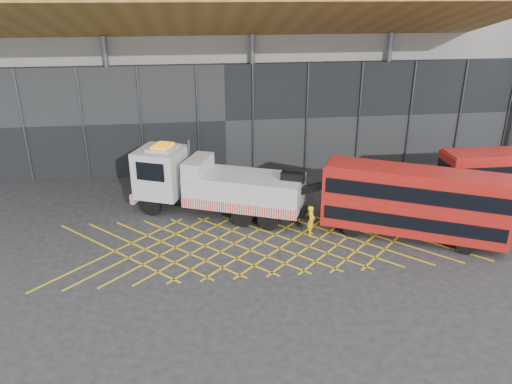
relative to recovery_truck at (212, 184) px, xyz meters
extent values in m
plane|color=#272729|center=(-0.64, -4.13, -1.97)|extent=(120.00, 120.00, 0.00)
cube|color=yellow|center=(-5.44, -4.13, -1.96)|extent=(7.16, 7.16, 0.01)
cube|color=yellow|center=(-5.44, -4.13, -1.96)|extent=(7.16, 7.16, 0.01)
cube|color=yellow|center=(-3.84, -4.13, -1.96)|extent=(7.16, 7.16, 0.01)
cube|color=yellow|center=(-3.84, -4.13, -1.96)|extent=(7.16, 7.16, 0.01)
cube|color=yellow|center=(-2.24, -4.13, -1.96)|extent=(7.16, 7.16, 0.01)
cube|color=yellow|center=(-2.24, -4.13, -1.96)|extent=(7.16, 7.16, 0.01)
cube|color=yellow|center=(-0.64, -4.13, -1.96)|extent=(7.16, 7.16, 0.01)
cube|color=yellow|center=(-0.64, -4.13, -1.96)|extent=(7.16, 7.16, 0.01)
cube|color=yellow|center=(0.96, -4.13, -1.96)|extent=(7.16, 7.16, 0.01)
cube|color=yellow|center=(0.96, -4.13, -1.96)|extent=(7.16, 7.16, 0.01)
cube|color=yellow|center=(2.56, -4.13, -1.96)|extent=(7.16, 7.16, 0.01)
cube|color=yellow|center=(2.56, -4.13, -1.96)|extent=(7.16, 7.16, 0.01)
cube|color=yellow|center=(4.16, -4.13, -1.96)|extent=(7.16, 7.16, 0.01)
cube|color=yellow|center=(4.16, -4.13, -1.96)|extent=(7.16, 7.16, 0.01)
cube|color=yellow|center=(5.76, -4.13, -1.96)|extent=(7.16, 7.16, 0.01)
cube|color=yellow|center=(5.76, -4.13, -1.96)|extent=(7.16, 7.16, 0.01)
cube|color=yellow|center=(7.36, -4.13, -1.96)|extent=(7.16, 7.16, 0.01)
cube|color=yellow|center=(7.36, -4.13, -1.96)|extent=(7.16, 7.16, 0.01)
cube|color=yellow|center=(8.96, -4.13, -1.96)|extent=(7.16, 7.16, 0.01)
cube|color=yellow|center=(8.96, -4.13, -1.96)|extent=(7.16, 7.16, 0.01)
cube|color=yellow|center=(10.56, -4.13, -1.96)|extent=(7.16, 7.16, 0.01)
cube|color=yellow|center=(10.56, -4.13, -1.96)|extent=(7.16, 7.16, 0.01)
cube|color=gray|center=(1.36, 14.87, 7.03)|extent=(55.00, 14.00, 18.00)
cube|color=black|center=(1.36, 7.57, 2.03)|extent=(55.00, 0.80, 8.00)
cube|color=olive|center=(-0.64, 3.87, 9.53)|extent=(40.00, 11.93, 4.07)
cylinder|color=#595B60|center=(-6.64, 7.37, 3.03)|extent=(0.36, 0.36, 10.00)
cylinder|color=#595B60|center=(3.36, 7.37, 3.03)|extent=(0.36, 0.36, 10.00)
cylinder|color=#595B60|center=(13.36, 7.37, 3.03)|extent=(0.36, 0.36, 10.00)
cube|color=black|center=(0.44, -0.18, -1.18)|extent=(10.26, 5.16, 0.39)
cube|color=silver|center=(-3.07, 1.30, 0.44)|extent=(3.57, 3.63, 2.92)
cube|color=black|center=(-4.34, 1.83, 0.95)|extent=(1.01, 2.30, 1.23)
cube|color=red|center=(-4.37, 1.84, -1.02)|extent=(1.39, 2.80, 0.62)
cube|color=orange|center=(-2.87, 1.21, 2.16)|extent=(1.45, 1.63, 0.13)
cube|color=silver|center=(1.89, -0.79, -0.12)|extent=(7.50, 5.28, 1.80)
cube|color=red|center=(1.34, -2.11, -0.79)|extent=(6.44, 2.75, 0.62)
cube|color=silver|center=(-0.80, 0.34, 1.17)|extent=(2.08, 2.92, 0.79)
cube|color=black|center=(4.58, -1.92, 0.95)|extent=(1.46, 1.04, 0.56)
cube|color=black|center=(5.62, -2.35, 0.39)|extent=(2.41, 1.31, 1.21)
cylinder|color=black|center=(-3.74, 0.30, -1.35)|extent=(1.29, 0.84, 1.23)
cylinder|color=black|center=(-2.82, 2.47, -1.35)|extent=(1.29, 0.84, 1.23)
cylinder|color=black|center=(3.09, -2.57, -1.35)|extent=(1.29, 0.84, 1.23)
cylinder|color=black|center=(4.00, -0.40, -1.35)|extent=(1.29, 0.84, 1.23)
cylinder|color=#595B60|center=(-1.29, 1.77, 1.06)|extent=(0.16, 0.16, 2.47)
cube|color=#AD140F|center=(10.85, -4.55, 0.23)|extent=(9.81, 6.41, 3.46)
cube|color=black|center=(10.85, -4.55, -0.59)|extent=(9.48, 6.29, 0.76)
cube|color=black|center=(10.85, -4.55, 1.02)|extent=(9.48, 6.29, 0.85)
cube|color=black|center=(6.43, -2.35, -0.54)|extent=(0.95, 1.82, 1.16)
cube|color=black|center=(6.43, -2.35, 1.02)|extent=(0.95, 1.82, 0.85)
cube|color=yellow|center=(6.42, -2.35, 0.31)|extent=(0.76, 1.45, 0.31)
cube|color=#AD140F|center=(10.85, -4.55, 1.98)|extent=(9.55, 6.16, 0.11)
cylinder|color=black|center=(7.61, -4.04, -1.51)|extent=(0.95, 0.65, 0.93)
cylinder|color=black|center=(8.49, -2.27, -1.51)|extent=(0.95, 0.65, 0.93)
cylinder|color=black|center=(12.97, -6.70, -1.51)|extent=(0.95, 0.65, 0.93)
cylinder|color=black|center=(13.85, -4.93, -1.51)|extent=(0.95, 0.65, 0.93)
cube|color=black|center=(13.96, -1.67, -0.59)|extent=(0.09, 1.94, 1.12)
cube|color=black|center=(13.96, -1.67, 0.93)|extent=(0.09, 1.94, 0.82)
cube|color=yellow|center=(13.95, -1.67, 0.23)|extent=(0.09, 1.54, 0.30)
cylinder|color=black|center=(15.70, -2.66, -1.52)|extent=(0.90, 0.28, 0.90)
cylinder|color=black|center=(15.73, -0.75, -1.52)|extent=(0.90, 0.28, 0.90)
imported|color=yellow|center=(5.37, -3.59, -1.08)|extent=(0.63, 0.76, 1.78)
camera|label=1|loc=(-0.88, -28.23, 11.21)|focal=35.00mm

